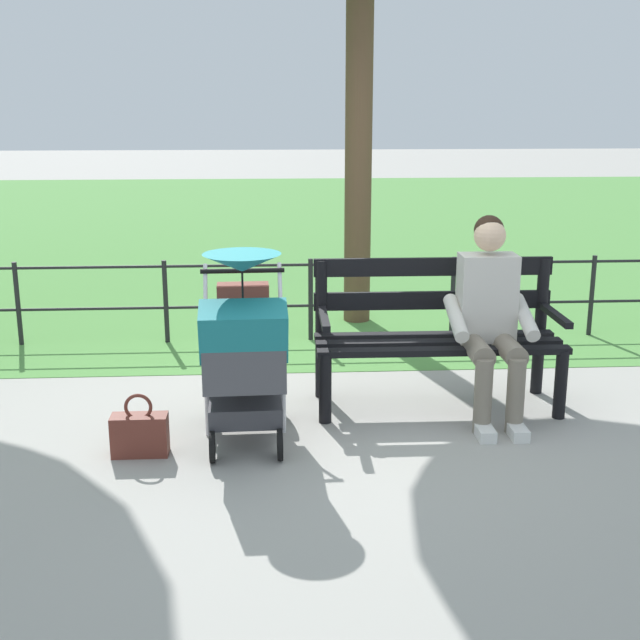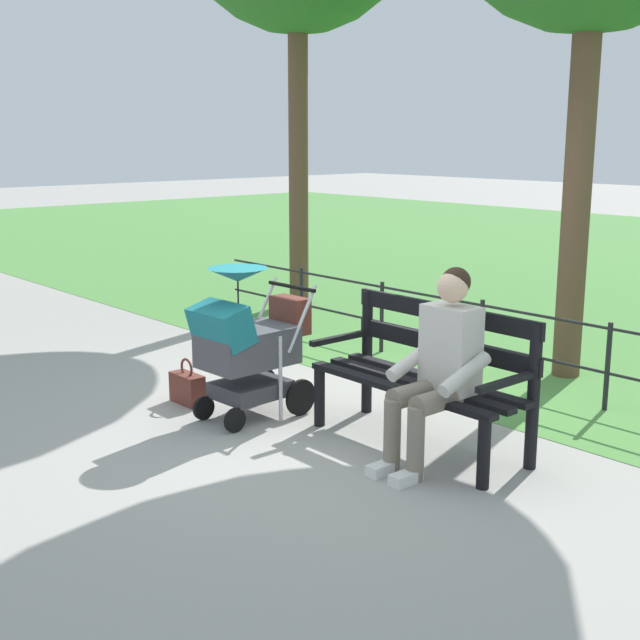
# 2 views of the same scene
# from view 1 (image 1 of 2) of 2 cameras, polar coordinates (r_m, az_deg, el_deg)

# --- Properties ---
(ground_plane) EXTENTS (60.00, 60.00, 0.00)m
(ground_plane) POSITION_cam_1_polar(r_m,az_deg,el_deg) (5.51, 0.27, -6.23)
(ground_plane) COLOR #9E9B93
(grass_lawn) EXTENTS (40.00, 16.00, 0.01)m
(grass_lawn) POSITION_cam_1_polar(r_m,az_deg,el_deg) (14.08, -2.12, 6.69)
(grass_lawn) COLOR #518E42
(grass_lawn) RESTS_ON ground
(park_bench) EXTENTS (1.61, 0.62, 0.96)m
(park_bench) POSITION_cam_1_polar(r_m,az_deg,el_deg) (5.56, 7.92, -0.50)
(park_bench) COLOR black
(park_bench) RESTS_ON ground
(person_on_bench) EXTENTS (0.53, 0.74, 1.28)m
(person_on_bench) POSITION_cam_1_polar(r_m,az_deg,el_deg) (5.37, 11.52, 0.49)
(person_on_bench) COLOR slate
(person_on_bench) RESTS_ON ground
(stroller) EXTENTS (0.52, 0.90, 1.15)m
(stroller) POSITION_cam_1_polar(r_m,az_deg,el_deg) (4.86, -5.20, -1.79)
(stroller) COLOR black
(stroller) RESTS_ON ground
(handbag) EXTENTS (0.32, 0.14, 0.37)m
(handbag) POSITION_cam_1_polar(r_m,az_deg,el_deg) (4.93, -12.18, -7.59)
(handbag) COLOR brown
(handbag) RESTS_ON ground
(park_fence) EXTENTS (7.26, 0.04, 0.70)m
(park_fence) POSITION_cam_1_polar(r_m,az_deg,el_deg) (7.03, 1.55, 1.96)
(park_fence) COLOR black
(park_fence) RESTS_ON ground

